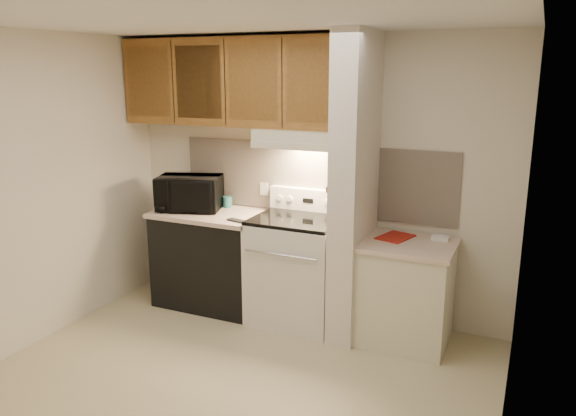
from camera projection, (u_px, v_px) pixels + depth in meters
The scene contains 50 objects.
floor at pixel (234, 382), 4.05m from camera, with size 3.60×3.60×0.00m, color #C3B58D.
ceiling at pixel (224, 19), 3.45m from camera, with size 3.60×3.60×0.00m, color white.
wall_back at pixel (312, 177), 5.08m from camera, with size 3.60×0.02×2.50m, color beige.
wall_left at pixel (33, 192), 4.47m from camera, with size 0.02×3.00×2.50m, color beige.
wall_right at pixel (518, 249), 3.03m from camera, with size 0.02×3.00×2.50m, color beige.
backsplash at pixel (312, 179), 5.07m from camera, with size 2.60×0.02×0.63m, color beige.
range_body at pixel (297, 271), 4.96m from camera, with size 0.76×0.65×0.92m, color silver.
oven_window at pixel (282, 279), 4.67m from camera, with size 0.50×0.01×0.30m, color black.
oven_handle at pixel (280, 255), 4.59m from camera, with size 0.02×0.02×0.65m, color silver.
cooktop at pixel (297, 219), 4.85m from camera, with size 0.74×0.64×0.03m, color black.
range_backguard at pixel (310, 200), 5.07m from camera, with size 0.76×0.08×0.20m, color silver.
range_display at pixel (308, 201), 5.04m from camera, with size 0.10×0.01×0.04m, color black.
range_knob_left_outer at pixel (280, 198), 5.14m from camera, with size 0.05×0.05×0.02m, color silver.
range_knob_left_inner at pixel (290, 199), 5.10m from camera, with size 0.05×0.05×0.02m, color silver.
range_knob_right_inner at pixel (327, 203), 4.96m from camera, with size 0.05×0.05×0.02m, color silver.
range_knob_right_outer at pixel (337, 204), 4.92m from camera, with size 0.05×0.05×0.02m, color silver.
dishwasher_front at pixel (213, 260), 5.33m from camera, with size 1.00×0.63×0.87m, color black.
left_countertop at pixel (211, 214), 5.22m from camera, with size 1.04×0.67×0.04m, color beige.
spoon_rest at pixel (238, 221), 4.88m from camera, with size 0.21×0.07×0.01m, color black.
teal_jar at pixel (227, 202), 5.38m from camera, with size 0.09×0.09×0.10m, color #296969.
outlet at pixel (264, 189), 5.28m from camera, with size 0.08×0.01×0.12m, color beige.
microwave at pixel (190, 193), 5.25m from camera, with size 0.58×0.39×0.32m, color black.
partition_pillar at pixel (355, 189), 4.56m from camera, with size 0.22×0.70×2.50m, color silver.
pillar_trim at pixel (341, 182), 4.60m from camera, with size 0.01×0.70×0.04m, color brown.
knife_strip at pixel (339, 180), 4.55m from camera, with size 0.02×0.42×0.04m, color black.
knife_blade_a at pixel (331, 196), 4.45m from camera, with size 0.01×0.04×0.16m, color silver.
knife_handle_a at pixel (331, 178), 4.40m from camera, with size 0.02×0.02×0.10m, color black.
knife_blade_b at pixel (334, 195), 4.52m from camera, with size 0.01×0.04×0.18m, color silver.
knife_handle_b at pixel (335, 176), 4.49m from camera, with size 0.02×0.02×0.10m, color black.
knife_blade_c at pixel (337, 195), 4.58m from camera, with size 0.01×0.04×0.20m, color silver.
knife_handle_c at pixel (337, 175), 4.53m from camera, with size 0.02×0.02×0.10m, color black.
knife_blade_d at pixel (341, 190), 4.66m from camera, with size 0.01×0.04×0.16m, color silver.
knife_handle_d at pixel (341, 173), 4.62m from camera, with size 0.02×0.02×0.10m, color black.
knife_blade_e at pixel (343, 190), 4.72m from camera, with size 0.01×0.04×0.18m, color silver.
knife_handle_e at pixel (343, 171), 4.68m from camera, with size 0.02×0.02×0.10m, color black.
oven_mitt at pixel (345, 197), 4.80m from camera, with size 0.03×0.10×0.23m, color slate.
right_cab_base at pixel (406, 295), 4.58m from camera, with size 0.70×0.60×0.81m, color beige.
right_countertop at pixel (408, 245), 4.48m from camera, with size 0.74×0.64×0.04m, color beige.
red_folder at pixel (395, 237), 4.62m from camera, with size 0.22×0.30×0.01m, color #A41D13.
white_box at pixel (440, 238), 4.54m from camera, with size 0.14×0.09×0.04m, color white.
range_hood at pixel (303, 138), 4.79m from camera, with size 0.78×0.44×0.15m, color beige.
hood_lip at pixel (293, 146), 4.62m from camera, with size 0.78×0.04×0.06m, color beige.
upper_cabinets at pixel (234, 82), 5.00m from camera, with size 2.18×0.33×0.77m, color brown.
cab_door_a at pixel (149, 82), 5.18m from camera, with size 0.46×0.01×0.63m, color brown.
cab_gap_a at pixel (173, 82), 5.07m from camera, with size 0.01×0.01×0.73m, color black.
cab_door_b at pixel (198, 82), 4.96m from camera, with size 0.46×0.01×0.63m, color brown.
cab_gap_b at pixel (225, 83), 4.85m from camera, with size 0.01×0.01×0.73m, color black.
cab_door_c at pixel (253, 83), 4.75m from camera, with size 0.46×0.01×0.63m, color brown.
cab_gap_c at pixel (282, 83), 4.64m from camera, with size 0.01×0.01×0.73m, color black.
cab_door_d at pixel (313, 84), 4.53m from camera, with size 0.46×0.01×0.63m, color brown.
Camera 1 is at (1.85, -3.15, 2.20)m, focal length 35.00 mm.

